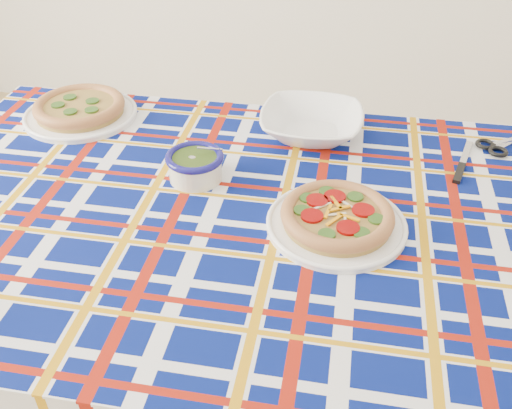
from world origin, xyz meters
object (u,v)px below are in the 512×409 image
(main_focaccia_plate, at_px, (337,216))
(serving_bowl, at_px, (311,124))
(pesto_bowl, at_px, (195,164))
(dining_table, at_px, (247,239))

(main_focaccia_plate, xyz_separation_m, serving_bowl, (-0.11, 0.36, 0.00))
(main_focaccia_plate, height_order, serving_bowl, serving_bowl)
(pesto_bowl, height_order, serving_bowl, pesto_bowl)
(dining_table, height_order, pesto_bowl, pesto_bowl)
(pesto_bowl, bearing_deg, dining_table, -33.16)
(dining_table, relative_size, pesto_bowl, 12.33)
(main_focaccia_plate, xyz_separation_m, pesto_bowl, (-0.33, 0.10, 0.01))
(dining_table, distance_m, main_focaccia_plate, 0.22)
(dining_table, relative_size, main_focaccia_plate, 5.53)
(serving_bowl, bearing_deg, main_focaccia_plate, -72.75)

